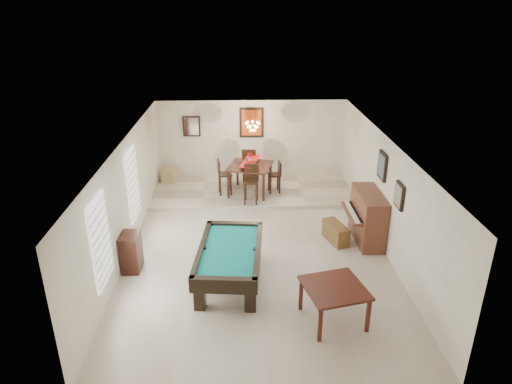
{
  "coord_description": "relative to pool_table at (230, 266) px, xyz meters",
  "views": [
    {
      "loc": [
        -0.38,
        -9.67,
        5.52
      ],
      "look_at": [
        0.0,
        0.6,
        1.15
      ],
      "focal_mm": 32.0,
      "sensor_mm": 36.0,
      "label": 1
    }
  ],
  "objects": [
    {
      "name": "dining_step",
      "position": [
        0.62,
        4.76,
        -0.33
      ],
      "size": [
        6.0,
        2.5,
        0.12
      ],
      "primitive_type": "cube",
      "color": "beige",
      "rests_on": "ground_plane"
    },
    {
      "name": "right_picture_lower",
      "position": [
        3.58,
        0.51,
        1.31
      ],
      "size": [
        0.06,
        0.45,
        0.55
      ],
      "primitive_type": "cube",
      "color": "gray",
      "rests_on": "wall_right"
    },
    {
      "name": "back_mirror",
      "position": [
        -1.28,
        5.97,
        1.41
      ],
      "size": [
        0.55,
        0.06,
        0.65
      ],
      "primitive_type": "cube",
      "color": "white",
      "rests_on": "wall_back"
    },
    {
      "name": "corner_bench",
      "position": [
        -2.01,
        5.53,
        -0.06
      ],
      "size": [
        0.48,
        0.55,
        0.43
      ],
      "primitive_type": "cube",
      "rotation": [
        0.0,
        0.0,
        -0.25
      ],
      "color": "tan",
      "rests_on": "dining_step"
    },
    {
      "name": "piano_bench",
      "position": [
        2.56,
        1.65,
        -0.16
      ],
      "size": [
        0.56,
        0.89,
        0.46
      ],
      "primitive_type": "cube",
      "rotation": [
        0.0,
        0.0,
        0.3
      ],
      "color": "brown",
      "rests_on": "ground_plane"
    },
    {
      "name": "window_left_rear",
      "position": [
        -2.35,
        2.11,
        1.01
      ],
      "size": [
        0.06,
        1.0,
        1.7
      ],
      "primitive_type": "cube",
      "color": "white",
      "rests_on": "wall_left"
    },
    {
      "name": "wall_left",
      "position": [
        -2.38,
        1.51,
        0.91
      ],
      "size": [
        0.04,
        9.0,
        2.6
      ],
      "primitive_type": "cube",
      "color": "silver",
      "rests_on": "ground_plane"
    },
    {
      "name": "window_left_front",
      "position": [
        -2.35,
        -0.69,
        1.01
      ],
      "size": [
        0.06,
        1.0,
        1.7
      ],
      "primitive_type": "cube",
      "color": "white",
      "rests_on": "wall_left"
    },
    {
      "name": "pool_table",
      "position": [
        0.0,
        0.0,
        0.0
      ],
      "size": [
        1.46,
        2.44,
        0.78
      ],
      "primitive_type": null,
      "rotation": [
        0.0,
        0.0,
        -0.09
      ],
      "color": "black",
      "rests_on": "ground_plane"
    },
    {
      "name": "flower_vase",
      "position": [
        0.53,
        4.51,
        0.85
      ],
      "size": [
        0.17,
        0.17,
        0.26
      ],
      "primitive_type": null,
      "rotation": [
        0.0,
        0.0,
        0.12
      ],
      "color": "#AB0E18",
      "rests_on": "dining_table"
    },
    {
      "name": "dining_chair_south",
      "position": [
        0.54,
        3.77,
        0.29
      ],
      "size": [
        0.46,
        0.46,
        1.11
      ],
      "primitive_type": null,
      "rotation": [
        0.0,
        0.0,
        -0.12
      ],
      "color": "black",
      "rests_on": "dining_step"
    },
    {
      "name": "square_table",
      "position": [
        1.92,
        -1.32,
        -0.02
      ],
      "size": [
        1.28,
        1.28,
        0.73
      ],
      "primitive_type": null,
      "rotation": [
        0.0,
        0.0,
        0.24
      ],
      "color": "#38150E",
      "rests_on": "ground_plane"
    },
    {
      "name": "ceiling",
      "position": [
        0.62,
        1.51,
        2.21
      ],
      "size": [
        6.0,
        9.0,
        0.04
      ],
      "primitive_type": "cube",
      "color": "white",
      "rests_on": "wall_back"
    },
    {
      "name": "chandelier",
      "position": [
        0.62,
        4.71,
        1.81
      ],
      "size": [
        0.44,
        0.44,
        0.6
      ],
      "primitive_type": null,
      "color": "#FFE5B2",
      "rests_on": "ceiling"
    },
    {
      "name": "dining_chair_north",
      "position": [
        0.54,
        5.3,
        0.31
      ],
      "size": [
        0.48,
        0.48,
        1.16
      ],
      "primitive_type": null,
      "rotation": [
        0.0,
        0.0,
        3.02
      ],
      "color": "black",
      "rests_on": "dining_step"
    },
    {
      "name": "right_picture_upper",
      "position": [
        3.58,
        1.81,
        1.51
      ],
      "size": [
        0.06,
        0.55,
        0.65
      ],
      "primitive_type": "cube",
      "color": "slate",
      "rests_on": "wall_right"
    },
    {
      "name": "dining_chair_west",
      "position": [
        -0.21,
        4.46,
        0.26
      ],
      "size": [
        0.44,
        0.44,
        1.06
      ],
      "primitive_type": null,
      "rotation": [
        0.0,
        0.0,
        1.71
      ],
      "color": "black",
      "rests_on": "dining_step"
    },
    {
      "name": "upright_piano",
      "position": [
        3.18,
        1.7,
        0.23
      ],
      "size": [
        0.84,
        1.5,
        1.25
      ],
      "primitive_type": null,
      "color": "brown",
      "rests_on": "ground_plane"
    },
    {
      "name": "back_painting",
      "position": [
        0.62,
        5.97,
        1.51
      ],
      "size": [
        0.75,
        0.06,
        0.95
      ],
      "primitive_type": "cube",
      "color": "#D84C14",
      "rests_on": "wall_back"
    },
    {
      "name": "dining_table",
      "position": [
        0.53,
        4.51,
        0.23
      ],
      "size": [
        1.47,
        1.47,
        0.99
      ],
      "primitive_type": null,
      "rotation": [
        0.0,
        0.0,
        -0.26
      ],
      "color": "black",
      "rests_on": "dining_step"
    },
    {
      "name": "wall_front",
      "position": [
        0.62,
        -2.99,
        0.91
      ],
      "size": [
        6.0,
        0.04,
        2.6
      ],
      "primitive_type": "cube",
      "color": "silver",
      "rests_on": "ground_plane"
    },
    {
      "name": "apothecary_chest",
      "position": [
        -2.16,
        0.57,
        0.04
      ],
      "size": [
        0.38,
        0.57,
        0.85
      ],
      "primitive_type": "cube",
      "color": "black",
      "rests_on": "ground_plane"
    },
    {
      "name": "wall_back",
      "position": [
        0.62,
        6.01,
        0.91
      ],
      "size": [
        6.0,
        0.04,
        2.6
      ],
      "primitive_type": "cube",
      "color": "silver",
      "rests_on": "ground_plane"
    },
    {
      "name": "dining_chair_east",
      "position": [
        1.26,
        4.53,
        0.21
      ],
      "size": [
        0.39,
        0.39,
        0.95
      ],
      "primitive_type": null,
      "rotation": [
        0.0,
        0.0,
        -1.45
      ],
      "color": "black",
      "rests_on": "dining_step"
    },
    {
      "name": "ground_plane",
      "position": [
        0.62,
        1.51,
        -0.4
      ],
      "size": [
        6.0,
        9.0,
        0.02
      ],
      "primitive_type": "cube",
      "color": "beige"
    },
    {
      "name": "wall_right",
      "position": [
        3.62,
        1.51,
        0.91
      ],
      "size": [
        0.04,
        9.0,
        2.6
      ],
      "primitive_type": "cube",
      "color": "silver",
      "rests_on": "ground_plane"
    }
  ]
}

